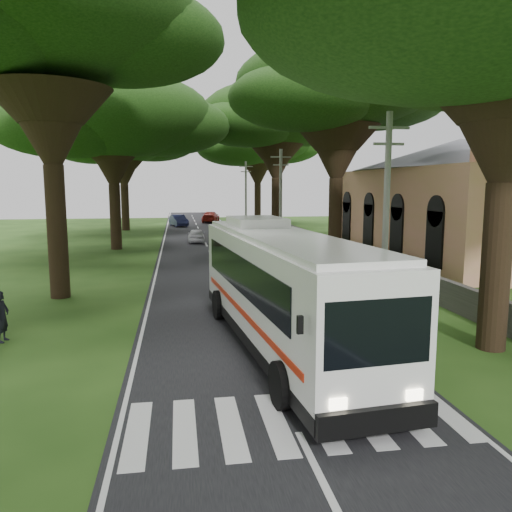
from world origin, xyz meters
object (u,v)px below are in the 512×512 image
(pedestrian, at_px, (2,316))
(distant_car_b, at_px, (179,220))
(coach_bus, at_px, (281,287))
(distant_car_a, at_px, (196,235))
(pole_near, at_px, (386,213))
(pole_far, at_px, (246,194))
(church, at_px, (460,190))
(distant_car_c, at_px, (211,217))
(pole_mid, at_px, (281,199))

(pedestrian, bearing_deg, distant_car_b, 0.53)
(coach_bus, xyz_separation_m, distant_car_a, (-1.59, 30.60, -1.35))
(pole_near, bearing_deg, pole_far, 90.00)
(pole_near, height_order, distant_car_b, pole_near)
(pole_near, bearing_deg, coach_bus, -148.72)
(church, relative_size, distant_car_c, 4.63)
(coach_bus, xyz_separation_m, distant_car_b, (-3.15, 49.22, -1.25))
(pole_mid, distance_m, pole_far, 20.00)
(pole_far, bearing_deg, distant_car_a, -117.21)
(pole_far, relative_size, distant_car_c, 1.54)
(distant_car_b, bearing_deg, pedestrian, -111.73)
(pole_mid, relative_size, distant_car_c, 1.54)
(coach_bus, height_order, distant_car_a, coach_bus)
(pole_mid, bearing_deg, coach_bus, -101.63)
(church, distance_m, coach_bus, 25.27)
(pole_far, distance_m, pedestrian, 43.19)
(church, height_order, pedestrian, church)
(pedestrian, bearing_deg, distant_car_c, -3.35)
(coach_bus, bearing_deg, pole_far, 78.06)
(distant_car_a, height_order, distant_car_b, distant_car_b)
(pole_mid, height_order, pedestrian, pole_mid)
(pole_mid, bearing_deg, distant_car_a, 129.13)
(pole_far, height_order, distant_car_c, pole_far)
(coach_bus, bearing_deg, pedestrian, 161.50)
(coach_bus, height_order, distant_car_c, coach_bus)
(distant_car_a, xyz_separation_m, distant_car_b, (-1.56, 18.62, 0.10))
(pole_mid, relative_size, pedestrian, 4.57)
(church, distance_m, distant_car_b, 37.09)
(pole_far, height_order, distant_car_b, pole_far)
(coach_bus, bearing_deg, distant_car_c, 82.91)
(distant_car_c, bearing_deg, distant_car_b, 65.17)
(pole_mid, xyz_separation_m, distant_car_b, (-7.86, 26.37, -3.42))
(pole_mid, xyz_separation_m, coach_bus, (-4.71, -22.86, -2.17))
(coach_bus, relative_size, distant_car_c, 2.48)
(church, relative_size, pole_near, 3.00)
(pole_near, relative_size, distant_car_a, 2.15)
(pole_near, relative_size, pedestrian, 4.57)
(pole_mid, xyz_separation_m, pole_far, (0.00, 20.00, 0.00))
(pole_far, bearing_deg, pedestrian, -108.80)
(church, distance_m, pole_mid, 13.16)
(distant_car_a, bearing_deg, pole_near, 104.40)
(pole_far, xyz_separation_m, distant_car_c, (-3.33, 12.70, -3.40))
(church, xyz_separation_m, coach_bus, (-17.07, -18.40, -2.90))
(pole_mid, height_order, distant_car_a, pole_mid)
(pole_near, relative_size, distant_car_c, 1.54)
(distant_car_c, bearing_deg, pole_near, 104.33)
(pole_near, height_order, pedestrian, pole_near)
(church, bearing_deg, pole_near, -128.50)
(pole_far, height_order, coach_bus, pole_far)
(church, distance_m, pole_far, 27.41)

